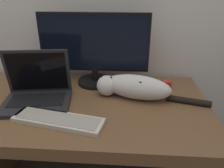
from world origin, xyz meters
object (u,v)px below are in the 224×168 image
at_px(monitor, 94,49).
at_px(external_keyboard, 58,120).
at_px(laptop, 37,93).
at_px(cat, 133,87).

relative_size(monitor, external_keyboard, 1.49).
distance_m(monitor, laptop, 0.40).
bearing_deg(cat, external_keyboard, -128.17).
xyz_separation_m(laptop, cat, (0.49, 0.08, 0.01)).
distance_m(external_keyboard, cat, 0.42).
xyz_separation_m(monitor, cat, (0.23, -0.17, -0.15)).
height_order(monitor, laptop, monitor).
distance_m(monitor, external_keyboard, 0.48).
height_order(external_keyboard, cat, cat).
xyz_separation_m(monitor, external_keyboard, (-0.10, -0.42, -0.20)).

